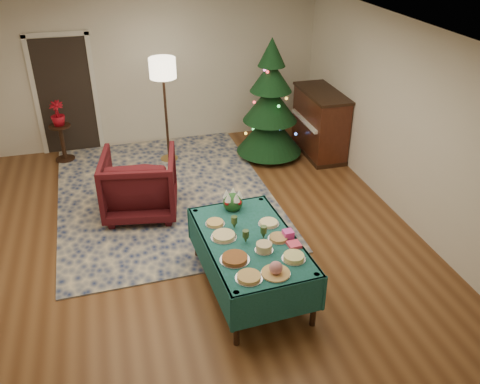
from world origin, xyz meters
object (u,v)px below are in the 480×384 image
object	(u,v)px
floor_lamp	(163,75)
piano	(320,124)
gift_box	(288,234)
armchair	(140,181)
buffet_table	(250,249)
christmas_tree	(270,106)
potted_plant	(58,119)
side_table	(63,143)

from	to	relation	value
floor_lamp	piano	distance (m)	2.87
gift_box	armchair	distance (m)	2.59
buffet_table	floor_lamp	world-z (taller)	floor_lamp
christmas_tree	piano	size ratio (longest dim) A/B	1.58
buffet_table	gift_box	xyz separation A→B (m)	(0.42, -0.08, 0.18)
potted_plant	piano	bearing A→B (deg)	-11.14
armchair	potted_plant	size ratio (longest dim) A/B	2.44
buffet_table	christmas_tree	xyz separation A→B (m)	(1.34, 3.41, 0.40)
floor_lamp	gift_box	bearing A→B (deg)	-77.57
gift_box	floor_lamp	world-z (taller)	floor_lamp
armchair	christmas_tree	xyz separation A→B (m)	(2.40, 1.37, 0.43)
buffet_table	side_table	bearing A→B (deg)	117.82
floor_lamp	side_table	size ratio (longest dim) A/B	2.75
armchair	christmas_tree	size ratio (longest dim) A/B	0.49
armchair	side_table	world-z (taller)	armchair
armchair	floor_lamp	distance (m)	2.07
floor_lamp	potted_plant	size ratio (longest dim) A/B	4.24
floor_lamp	christmas_tree	distance (m)	1.89
side_table	buffet_table	bearing A→B (deg)	-62.18
gift_box	buffet_table	bearing A→B (deg)	169.41
buffet_table	potted_plant	world-z (taller)	potted_plant
armchair	floor_lamp	size ratio (longest dim) A/B	0.58
gift_box	floor_lamp	distance (m)	3.98
gift_box	christmas_tree	world-z (taller)	christmas_tree
floor_lamp	piano	world-z (taller)	floor_lamp
gift_box	piano	distance (m)	3.85
floor_lamp	buffet_table	bearing A→B (deg)	-83.57
armchair	side_table	xyz separation A→B (m)	(-1.15, 2.14, -0.20)
christmas_tree	gift_box	bearing A→B (deg)	-104.85
armchair	piano	world-z (taller)	piano
christmas_tree	buffet_table	bearing A→B (deg)	-111.50
buffet_table	side_table	xyz separation A→B (m)	(-2.21, 4.18, -0.23)
floor_lamp	piano	xyz separation A→B (m)	(2.67, -0.42, -0.98)
buffet_table	armchair	distance (m)	2.30
buffet_table	piano	world-z (taller)	piano
piano	side_table	bearing A→B (deg)	168.86
floor_lamp	potted_plant	world-z (taller)	floor_lamp
christmas_tree	piano	distance (m)	0.99
potted_plant	christmas_tree	world-z (taller)	christmas_tree
buffet_table	christmas_tree	bearing A→B (deg)	68.50
armchair	piano	bearing A→B (deg)	-149.25
buffet_table	armchair	bearing A→B (deg)	117.39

